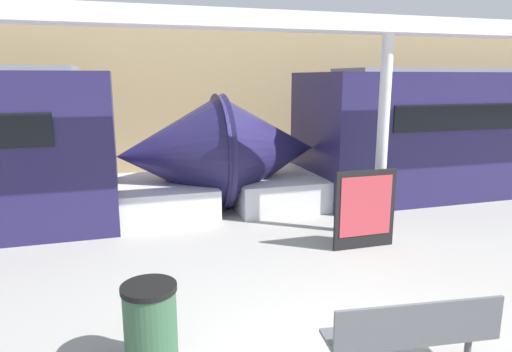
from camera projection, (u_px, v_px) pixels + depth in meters
station_wall at (188, 94)px, 13.75m from camera, size 56.00×0.20×5.00m
bench_near at (413, 331)px, 4.50m from camera, size 1.77×0.64×0.89m
trash_bin at (151, 325)px, 4.75m from camera, size 0.58×0.58×0.91m
poster_board at (365, 209)px, 8.02m from camera, size 1.16×0.07×1.41m
support_column_near at (382, 139)px, 8.47m from camera, size 0.21×0.21×3.74m
canopy_beam at (389, 25)px, 8.04m from camera, size 28.00×0.60×0.28m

